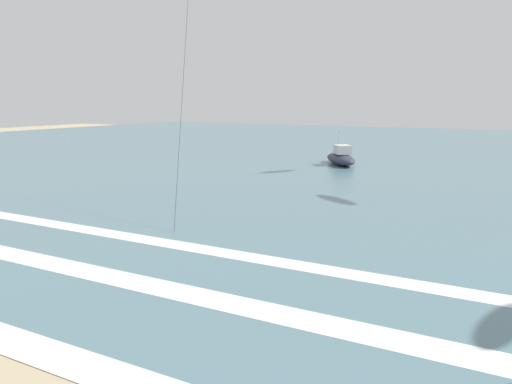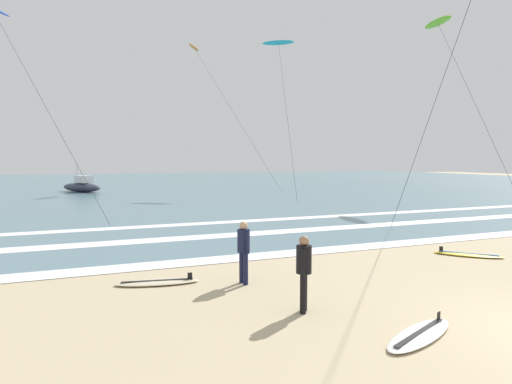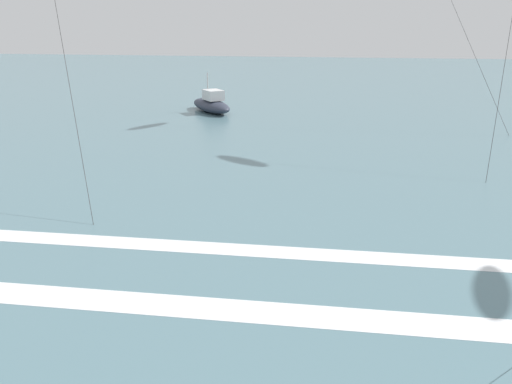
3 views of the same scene
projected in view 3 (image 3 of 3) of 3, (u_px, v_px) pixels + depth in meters
The scene contains 4 objects.
ocean_surface at pixel (335, 92), 51.68m from camera, with size 140.00×90.00×0.01m, color slate.
wave_foam_mid_break at pixel (280, 314), 13.40m from camera, with size 42.86×1.06×0.01m, color white.
wave_foam_outer_break at pixel (300, 253), 16.78m from camera, with size 53.56×0.91×0.01m, color white.
offshore_boat at pixel (212, 104), 41.10m from camera, with size 4.42×5.21×2.70m.
Camera 3 is at (1.05, 0.26, 6.62)m, focal length 40.73 mm.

